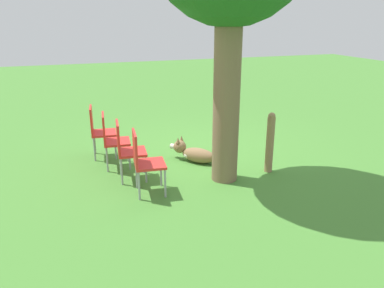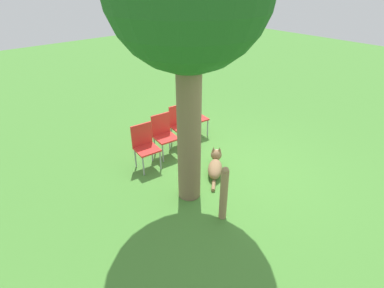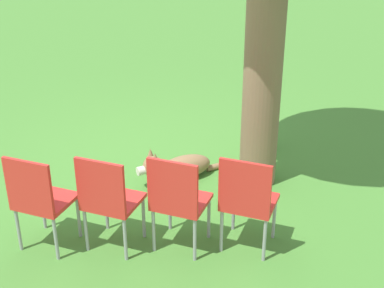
{
  "view_description": "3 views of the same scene",
  "coord_description": "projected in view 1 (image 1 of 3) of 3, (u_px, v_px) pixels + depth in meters",
  "views": [
    {
      "loc": [
        2.27,
        5.85,
        2.4
      ],
      "look_at": [
        0.28,
        0.19,
        0.34
      ],
      "focal_mm": 35.0,
      "sensor_mm": 36.0,
      "label": 1
    },
    {
      "loc": [
        -3.22,
        3.72,
        3.5
      ],
      "look_at": [
        0.76,
        0.29,
        0.47
      ],
      "focal_mm": 28.0,
      "sensor_mm": 36.0,
      "label": 2
    },
    {
      "loc": [
        5.16,
        1.6,
        2.86
      ],
      "look_at": [
        0.68,
        0.42,
        0.67
      ],
      "focal_mm": 50.0,
      "sensor_mm": 36.0,
      "label": 3
    }
  ],
  "objects": [
    {
      "name": "fence_post",
      "position": [
        270.0,
        142.0,
        5.95
      ],
      "size": [
        0.13,
        0.13,
        0.99
      ],
      "color": "#937551",
      "rests_on": "ground_plane"
    },
    {
      "name": "red_chair_3",
      "position": [
        144.0,
        159.0,
        5.19
      ],
      "size": [
        0.46,
        0.48,
        0.92
      ],
      "rotation": [
        0.0,
        0.0,
        3.03
      ],
      "color": "red",
      "rests_on": "ground_plane"
    },
    {
      "name": "dog",
      "position": [
        194.0,
        153.0,
        6.48
      ],
      "size": [
        0.81,
        0.88,
        0.41
      ],
      "rotation": [
        0.0,
        0.0,
        5.45
      ],
      "color": "olive",
      "rests_on": "ground_plane"
    },
    {
      "name": "red_chair_2",
      "position": [
        126.0,
        147.0,
        5.65
      ],
      "size": [
        0.46,
        0.48,
        0.92
      ],
      "rotation": [
        0.0,
        0.0,
        3.03
      ],
      "color": "red",
      "rests_on": "ground_plane"
    },
    {
      "name": "ground_plane",
      "position": [
        203.0,
        157.0,
        6.72
      ],
      "size": [
        30.0,
        30.0,
        0.0
      ],
      "primitive_type": "plane",
      "color": "#478433"
    },
    {
      "name": "red_chair_0",
      "position": [
        99.0,
        129.0,
        6.58
      ],
      "size": [
        0.46,
        0.48,
        0.92
      ],
      "rotation": [
        0.0,
        0.0,
        3.03
      ],
      "color": "red",
      "rests_on": "ground_plane"
    },
    {
      "name": "red_chair_1",
      "position": [
        111.0,
        137.0,
        6.11
      ],
      "size": [
        0.46,
        0.48,
        0.92
      ],
      "rotation": [
        0.0,
        0.0,
        3.03
      ],
      "color": "red",
      "rests_on": "ground_plane"
    }
  ]
}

